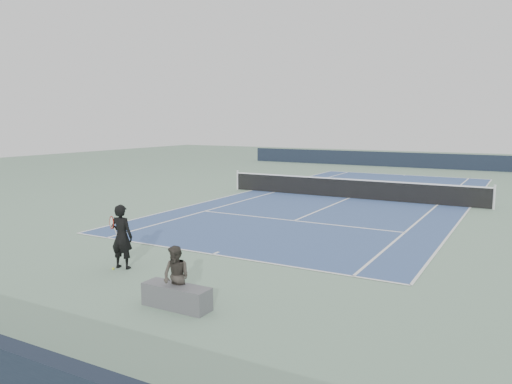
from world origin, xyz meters
The scene contains 7 objects.
ground centered at (0.00, 0.00, 0.00)m, with size 80.00×80.00×0.00m, color gray.
court_surface centered at (0.00, 0.00, 0.01)m, with size 10.97×23.77×0.01m, color #375083.
tennis_net centered at (0.00, 0.00, 0.50)m, with size 12.90×0.10×1.07m.
windscreen_far centered at (0.00, 17.88, 0.60)m, with size 30.00×0.25×1.20m, color black.
tennis_player centered at (-1.30, -14.08, 0.84)m, with size 0.80×0.55×1.67m.
tennis_ball centered at (-1.41, -14.31, 0.03)m, with size 0.06×0.06×0.06m, color #D4E82F.
spectator_bench centered at (1.63, -15.58, 0.46)m, with size 1.50×0.59×1.28m.
Camera 1 is at (7.76, -23.26, 3.77)m, focal length 35.00 mm.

